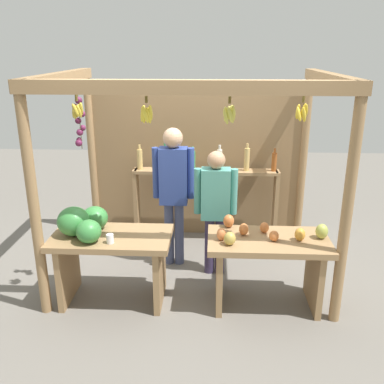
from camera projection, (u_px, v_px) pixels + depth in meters
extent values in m
plane|color=slate|center=(193.00, 266.00, 5.14)|extent=(12.00, 12.00, 0.00)
cylinder|color=#99754C|center=(34.00, 205.00, 3.91)|extent=(0.10, 0.10, 2.26)
cylinder|color=#99754C|center=(347.00, 211.00, 3.78)|extent=(0.10, 0.10, 2.26)
cylinder|color=#99754C|center=(92.00, 154.00, 5.77)|extent=(0.10, 0.10, 2.26)
cylinder|color=#99754C|center=(303.00, 157.00, 5.63)|extent=(0.10, 0.10, 2.26)
cube|color=#99754C|center=(187.00, 87.00, 3.50)|extent=(2.94, 0.12, 0.12)
cube|color=#99754C|center=(59.00, 78.00, 4.50)|extent=(0.12, 2.07, 0.12)
cube|color=#99754C|center=(331.00, 79.00, 4.36)|extent=(0.12, 2.07, 0.12)
cube|color=olive|center=(196.00, 163.00, 5.76)|extent=(2.84, 0.04, 2.03)
cylinder|color=brown|center=(146.00, 99.00, 3.63)|extent=(0.02, 0.02, 0.06)
ellipsoid|color=yellow|center=(150.00, 113.00, 3.66)|extent=(0.04, 0.08, 0.15)
ellipsoid|color=yellow|center=(149.00, 113.00, 3.68)|extent=(0.08, 0.08, 0.16)
ellipsoid|color=yellow|center=(147.00, 114.00, 3.70)|extent=(0.10, 0.05, 0.15)
ellipsoid|color=yellow|center=(143.00, 113.00, 3.68)|extent=(0.05, 0.08, 0.15)
ellipsoid|color=yellow|center=(143.00, 115.00, 3.66)|extent=(0.05, 0.06, 0.15)
ellipsoid|color=yellow|center=(145.00, 115.00, 3.63)|extent=(0.08, 0.04, 0.15)
ellipsoid|color=yellow|center=(148.00, 115.00, 3.66)|extent=(0.06, 0.06, 0.16)
cylinder|color=brown|center=(76.00, 98.00, 3.76)|extent=(0.02, 0.02, 0.06)
ellipsoid|color=gold|center=(81.00, 109.00, 3.79)|extent=(0.04, 0.07, 0.13)
ellipsoid|color=gold|center=(81.00, 109.00, 3.81)|extent=(0.06, 0.06, 0.13)
ellipsoid|color=gold|center=(78.00, 111.00, 3.84)|extent=(0.06, 0.04, 0.13)
ellipsoid|color=gold|center=(74.00, 111.00, 3.81)|extent=(0.05, 0.06, 0.13)
ellipsoid|color=gold|center=(75.00, 112.00, 3.79)|extent=(0.05, 0.08, 0.13)
ellipsoid|color=gold|center=(75.00, 110.00, 3.75)|extent=(0.08, 0.04, 0.13)
ellipsoid|color=gold|center=(79.00, 111.00, 3.77)|extent=(0.06, 0.06, 0.13)
cylinder|color=brown|center=(230.00, 100.00, 3.59)|extent=(0.02, 0.02, 0.06)
ellipsoid|color=#D1CC4C|center=(233.00, 114.00, 3.63)|extent=(0.04, 0.09, 0.14)
ellipsoid|color=#D1CC4C|center=(231.00, 113.00, 3.64)|extent=(0.08, 0.07, 0.15)
ellipsoid|color=#D1CC4C|center=(229.00, 112.00, 3.66)|extent=(0.09, 0.04, 0.14)
ellipsoid|color=#D1CC4C|center=(227.00, 114.00, 3.65)|extent=(0.07, 0.08, 0.15)
ellipsoid|color=#D1CC4C|center=(226.00, 114.00, 3.63)|extent=(0.04, 0.08, 0.14)
ellipsoid|color=#D1CC4C|center=(226.00, 116.00, 3.61)|extent=(0.07, 0.07, 0.15)
ellipsoid|color=#D1CC4C|center=(230.00, 115.00, 3.60)|extent=(0.07, 0.04, 0.14)
ellipsoid|color=#D1CC4C|center=(231.00, 116.00, 3.62)|extent=(0.07, 0.07, 0.15)
cylinder|color=brown|center=(304.00, 99.00, 3.66)|extent=(0.02, 0.02, 0.06)
ellipsoid|color=gold|center=(306.00, 111.00, 3.69)|extent=(0.04, 0.08, 0.14)
ellipsoid|color=gold|center=(303.00, 110.00, 3.71)|extent=(0.07, 0.05, 0.14)
ellipsoid|color=gold|center=(298.00, 112.00, 3.72)|extent=(0.06, 0.07, 0.14)
ellipsoid|color=gold|center=(299.00, 114.00, 3.69)|extent=(0.06, 0.08, 0.14)
ellipsoid|color=gold|center=(304.00, 115.00, 3.68)|extent=(0.06, 0.04, 0.14)
cylinder|color=#4C422D|center=(80.00, 121.00, 4.07)|extent=(0.01, 0.01, 0.55)
sphere|color=#511938|center=(79.00, 100.00, 3.98)|extent=(0.07, 0.07, 0.07)
sphere|color=#511938|center=(75.00, 107.00, 4.01)|extent=(0.06, 0.06, 0.06)
sphere|color=#601E42|center=(82.00, 114.00, 4.05)|extent=(0.06, 0.06, 0.06)
sphere|color=#47142D|center=(78.00, 121.00, 4.08)|extent=(0.06, 0.06, 0.06)
sphere|color=#601E42|center=(83.00, 128.00, 4.12)|extent=(0.06, 0.06, 0.06)
sphere|color=#601E42|center=(80.00, 132.00, 4.12)|extent=(0.07, 0.07, 0.07)
sphere|color=#47142D|center=(79.00, 140.00, 4.15)|extent=(0.06, 0.06, 0.06)
sphere|color=#601E42|center=(79.00, 143.00, 4.14)|extent=(0.07, 0.07, 0.07)
cube|color=#99754C|center=(111.00, 238.00, 4.25)|extent=(1.19, 0.64, 0.06)
cube|color=#99754C|center=(68.00, 269.00, 4.39)|extent=(0.06, 0.58, 0.67)
cube|color=#99754C|center=(160.00, 271.00, 4.35)|extent=(0.06, 0.58, 0.67)
ellipsoid|color=#38843D|center=(74.00, 221.00, 4.20)|extent=(0.41, 0.41, 0.29)
ellipsoid|color=#38843D|center=(89.00, 231.00, 4.05)|extent=(0.26, 0.26, 0.23)
ellipsoid|color=#38843D|center=(95.00, 218.00, 4.36)|extent=(0.37, 0.37, 0.24)
cylinder|color=white|center=(110.00, 239.00, 4.06)|extent=(0.07, 0.07, 0.09)
cube|color=#99754C|center=(269.00, 241.00, 4.18)|extent=(1.19, 0.64, 0.06)
cube|color=#99754C|center=(219.00, 273.00, 4.32)|extent=(0.06, 0.58, 0.67)
cube|color=#99754C|center=(314.00, 275.00, 4.27)|extent=(0.06, 0.58, 0.67)
ellipsoid|color=#CC7038|center=(244.00, 229.00, 4.23)|extent=(0.10, 0.10, 0.12)
ellipsoid|color=#CC7038|center=(264.00, 227.00, 4.29)|extent=(0.12, 0.12, 0.11)
ellipsoid|color=#E07F47|center=(221.00, 234.00, 4.11)|extent=(0.11, 0.11, 0.13)
ellipsoid|color=#CC7038|center=(229.00, 221.00, 4.41)|extent=(0.15, 0.15, 0.14)
ellipsoid|color=gold|center=(300.00, 234.00, 4.10)|extent=(0.11, 0.11, 0.13)
ellipsoid|color=#B79E47|center=(230.00, 239.00, 4.02)|extent=(0.13, 0.13, 0.13)
ellipsoid|color=#CC7038|center=(274.00, 236.00, 4.10)|extent=(0.13, 0.13, 0.10)
ellipsoid|color=#A8B24C|center=(322.00, 231.00, 4.15)|extent=(0.14, 0.14, 0.15)
cube|color=#99754C|center=(137.00, 205.00, 5.71)|extent=(0.05, 0.20, 1.00)
cube|color=#99754C|center=(275.00, 207.00, 5.62)|extent=(0.05, 0.20, 1.00)
cube|color=#99754C|center=(206.00, 172.00, 5.51)|extent=(1.85, 0.22, 0.04)
cylinder|color=#D8B266|center=(140.00, 159.00, 5.50)|extent=(0.07, 0.07, 0.26)
cylinder|color=#D8B266|center=(139.00, 147.00, 5.45)|extent=(0.03, 0.03, 0.06)
cylinder|color=#338C4C|center=(165.00, 158.00, 5.48)|extent=(0.06, 0.06, 0.30)
cylinder|color=#338C4C|center=(165.00, 145.00, 5.42)|extent=(0.03, 0.03, 0.06)
cylinder|color=#338C4C|center=(193.00, 161.00, 5.47)|extent=(0.07, 0.07, 0.25)
cylinder|color=#338C4C|center=(193.00, 149.00, 5.42)|extent=(0.03, 0.03, 0.06)
cylinder|color=silver|center=(219.00, 160.00, 5.45)|extent=(0.07, 0.07, 0.27)
cylinder|color=silver|center=(220.00, 147.00, 5.40)|extent=(0.03, 0.03, 0.06)
cylinder|color=#D8B266|center=(247.00, 160.00, 5.43)|extent=(0.07, 0.07, 0.29)
cylinder|color=#D8B266|center=(247.00, 146.00, 5.38)|extent=(0.03, 0.03, 0.06)
cylinder|color=#994C1E|center=(274.00, 162.00, 5.42)|extent=(0.07, 0.07, 0.24)
cylinder|color=#994C1E|center=(275.00, 151.00, 5.38)|extent=(0.03, 0.03, 0.06)
cylinder|color=#464D72|center=(169.00, 233.00, 5.10)|extent=(0.11, 0.11, 0.78)
cylinder|color=#464D72|center=(179.00, 234.00, 5.10)|extent=(0.11, 0.11, 0.78)
cube|color=#2D428C|center=(173.00, 176.00, 4.87)|extent=(0.32, 0.19, 0.66)
cylinder|color=#2D428C|center=(156.00, 173.00, 4.87)|extent=(0.08, 0.08, 0.59)
cylinder|color=#2D428C|center=(191.00, 173.00, 4.85)|extent=(0.08, 0.08, 0.59)
sphere|color=tan|center=(173.00, 138.00, 4.72)|extent=(0.23, 0.23, 0.23)
cylinder|color=#3C3255|center=(209.00, 245.00, 4.91)|extent=(0.11, 0.11, 0.68)
cylinder|color=#3C3255|center=(220.00, 246.00, 4.90)|extent=(0.11, 0.11, 0.68)
cube|color=teal|center=(216.00, 194.00, 4.70)|extent=(0.32, 0.19, 0.58)
cylinder|color=teal|center=(198.00, 191.00, 4.70)|extent=(0.08, 0.08, 0.52)
cylinder|color=teal|center=(234.00, 192.00, 4.68)|extent=(0.08, 0.08, 0.52)
sphere|color=tan|center=(216.00, 160.00, 4.57)|extent=(0.20, 0.20, 0.20)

